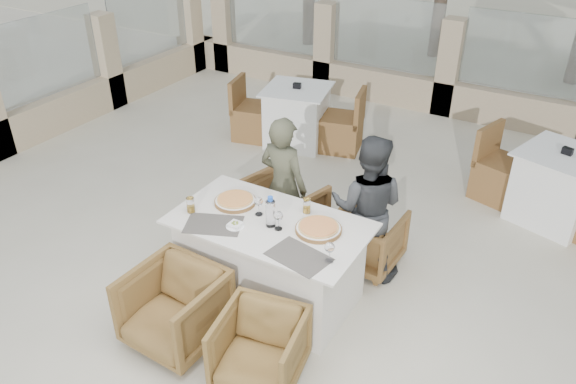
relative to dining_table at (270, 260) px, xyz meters
The scene contains 23 objects.
ground 0.39m from the dining_table, 19.91° to the left, with size 80.00×80.00×0.00m, color beige.
perimeter_wall_far 4.84m from the dining_table, 89.32° to the left, with size 10.00×0.34×1.60m, color tan, non-canonical shape.
perimeter_wall_left 4.71m from the dining_table, 161.11° to the left, with size 0.34×7.00×1.60m, color beige, non-canonical shape.
dining_table is the anchor object (origin of this frame).
placemat_near_left 0.59m from the dining_table, 145.07° to the right, with size 0.45×0.30×0.00m, color #534E47.
placemat_near_right 0.64m from the dining_table, 32.96° to the right, with size 0.45×0.30×0.00m, color #56504A.
pizza_left 0.58m from the dining_table, 165.92° to the left, with size 0.35×0.35×0.05m, color #DD5D1E.
pizza_right 0.58m from the dining_table, 12.67° to the left, with size 0.37×0.37×0.05m, color #DC4F1E.
water_bottle 0.52m from the dining_table, 44.31° to the right, with size 0.08×0.08×0.27m, color #BDDDF8.
wine_glass_centre 0.50m from the dining_table, 158.45° to the left, with size 0.08×0.08×0.18m, color white, non-canonical shape.
wine_glass_near 0.49m from the dining_table, 21.91° to the right, with size 0.08×0.08×0.18m, color white, non-canonical shape.
wine_glass_corner 0.83m from the dining_table, 18.32° to the right, with size 0.08×0.08×0.18m, color silver, non-canonical shape.
beer_glass_left 0.81m from the dining_table, 162.88° to the right, with size 0.07×0.07×0.13m, color #C38F1B.
beer_glass_right 0.56m from the dining_table, 55.82° to the left, with size 0.06×0.06×0.13m, color gold.
olive_dish 0.49m from the dining_table, 135.98° to the right, with size 0.11×0.11×0.04m, color white, non-canonical shape.
armchair_far_left 0.81m from the dining_table, 115.49° to the left, with size 0.72×0.74×0.67m, color brown.
armchair_far_right 1.01m from the dining_table, 58.27° to the left, with size 0.59×0.61×0.55m, color brown.
armchair_near_left 0.89m from the dining_table, 114.20° to the right, with size 0.67×0.69×0.63m, color brown.
armchair_near_right 0.90m from the dining_table, 62.89° to the right, with size 0.59×0.61×0.55m, color brown.
diner_left 0.80m from the dining_table, 111.94° to the left, with size 0.50×0.33×1.37m, color #4B4C37.
diner_right 0.96m from the dining_table, 53.57° to the left, with size 0.66×0.52×1.36m, color #35373A.
bg_table_a 3.09m from the dining_table, 115.39° to the left, with size 1.64×0.82×0.77m, color white, non-canonical shape.
bg_table_b 3.17m from the dining_table, 52.88° to the left, with size 1.64×0.82×0.77m, color white, non-canonical shape.
Camera 1 is at (1.98, -3.20, 3.30)m, focal length 35.00 mm.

